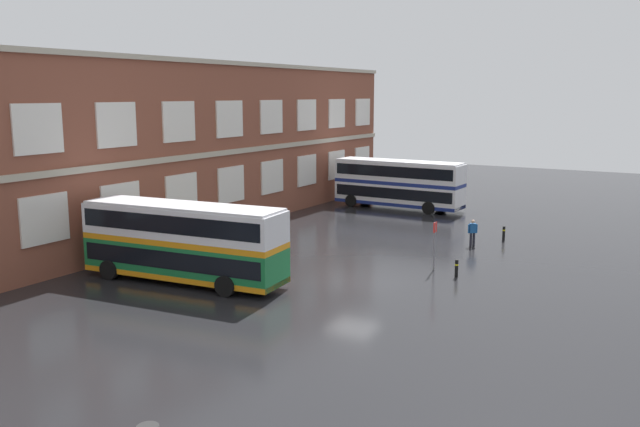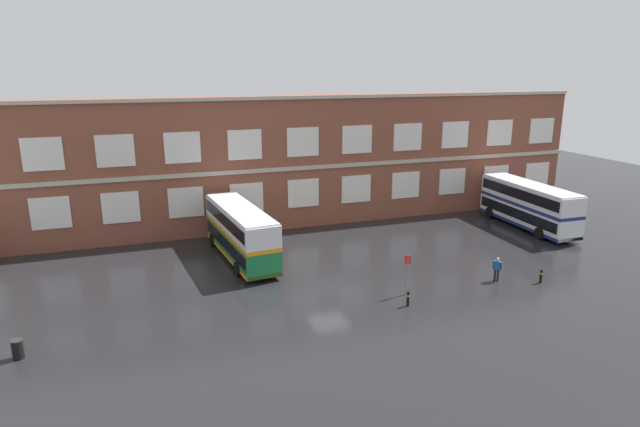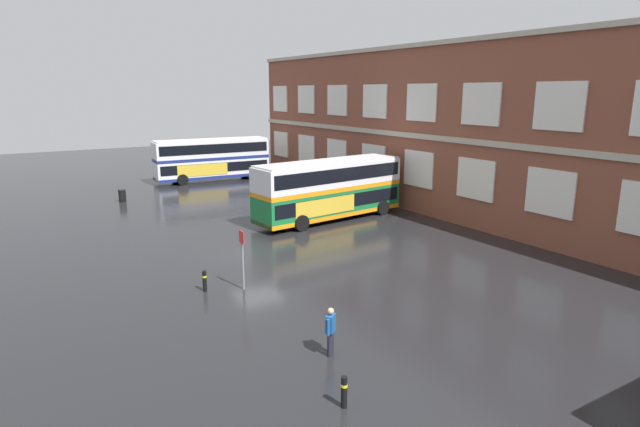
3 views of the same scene
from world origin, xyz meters
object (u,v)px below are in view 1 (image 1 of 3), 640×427
(double_decker_far, at_px, (399,183))
(double_decker_middle, at_px, (183,241))
(safety_bollard_west, at_px, (504,233))
(safety_bollard_east, at_px, (457,268))
(bus_stand_flag, at_px, (434,241))
(waiting_passenger, at_px, (473,232))

(double_decker_far, bearing_deg, double_decker_middle, 179.08)
(safety_bollard_west, xyz_separation_m, safety_bollard_east, (-10.33, -0.29, 0.00))
(double_decker_middle, distance_m, double_decker_far, 26.34)
(bus_stand_flag, relative_size, safety_bollard_east, 2.84)
(bus_stand_flag, distance_m, safety_bollard_west, 9.76)
(double_decker_far, height_order, safety_bollard_east, double_decker_far)
(double_decker_far, height_order, waiting_passenger, double_decker_far)
(safety_bollard_west, bearing_deg, bus_stand_flag, 172.59)
(double_decker_middle, bearing_deg, double_decker_far, -0.92)
(double_decker_middle, distance_m, safety_bollard_west, 21.71)
(double_decker_far, bearing_deg, waiting_passenger, -137.34)
(bus_stand_flag, distance_m, safety_bollard_east, 2.04)
(bus_stand_flag, bearing_deg, safety_bollard_west, -7.41)
(double_decker_middle, height_order, bus_stand_flag, double_decker_middle)
(double_decker_far, relative_size, safety_bollard_east, 11.65)
(bus_stand_flag, bearing_deg, double_decker_middle, 130.11)
(bus_stand_flag, bearing_deg, double_decker_far, 29.26)
(double_decker_middle, height_order, safety_bollard_west, double_decker_middle)
(waiting_passenger, relative_size, safety_bollard_east, 1.79)
(safety_bollard_west, bearing_deg, double_decker_far, 54.20)
(double_decker_far, xyz_separation_m, waiting_passenger, (-10.68, -9.84, -1.22))
(bus_stand_flag, bearing_deg, waiting_passenger, 0.38)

